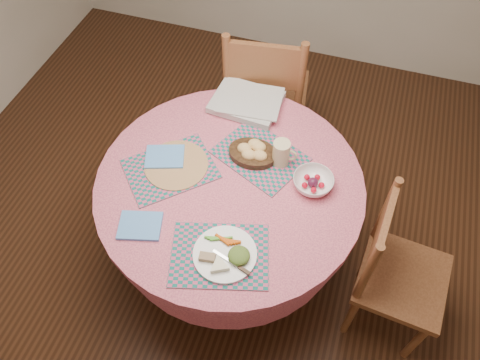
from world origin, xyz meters
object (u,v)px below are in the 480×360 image
(dining_table, at_px, (230,205))
(fruit_bowl, at_px, (313,182))
(dinner_plate, at_px, (226,255))
(latte_mug, at_px, (282,153))
(wicker_trivet, at_px, (176,165))
(bread_bowl, at_px, (253,152))
(chair_right, at_px, (394,271))
(chair_back, at_px, (265,94))

(dining_table, xyz_separation_m, fruit_bowl, (0.37, 0.09, 0.22))
(dinner_plate, bearing_deg, latte_mug, 81.26)
(dining_table, height_order, wicker_trivet, wicker_trivet)
(dining_table, xyz_separation_m, bread_bowl, (0.06, 0.17, 0.23))
(dining_table, bearing_deg, dinner_plate, -73.45)
(chair_right, xyz_separation_m, chair_back, (-0.88, 0.88, 0.07))
(dinner_plate, bearing_deg, fruit_bowl, 60.95)
(dinner_plate, bearing_deg, wicker_trivet, 134.80)
(chair_right, distance_m, fruit_bowl, 0.57)
(chair_right, bearing_deg, dining_table, 91.09)
(dining_table, distance_m, latte_mug, 0.37)
(wicker_trivet, bearing_deg, fruit_bowl, 7.36)
(wicker_trivet, bearing_deg, dining_table, -1.77)
(wicker_trivet, bearing_deg, dinner_plate, -45.20)
(latte_mug, bearing_deg, wicker_trivet, -159.86)
(dining_table, xyz_separation_m, latte_mug, (0.19, 0.18, 0.27))
(wicker_trivet, bearing_deg, chair_back, 75.44)
(dining_table, height_order, chair_right, chair_right)
(chair_back, distance_m, fruit_bowl, 0.87)
(chair_back, bearing_deg, fruit_bowl, 111.92)
(latte_mug, bearing_deg, dining_table, -137.66)
(dinner_plate, relative_size, bread_bowl, 1.14)
(chair_back, xyz_separation_m, latte_mug, (0.25, -0.64, 0.28))
(dinner_plate, relative_size, fruit_bowl, 1.39)
(wicker_trivet, bearing_deg, latte_mug, 20.14)
(bread_bowl, bearing_deg, dining_table, -108.83)
(dinner_plate, bearing_deg, dining_table, 106.55)
(chair_right, height_order, latte_mug, chair_right)
(latte_mug, bearing_deg, dinner_plate, -98.74)
(wicker_trivet, distance_m, fruit_bowl, 0.64)
(chair_back, relative_size, dinner_plate, 3.98)
(latte_mug, distance_m, fruit_bowl, 0.20)
(fruit_bowl, bearing_deg, bread_bowl, 165.06)
(chair_back, bearing_deg, dinner_plate, 89.76)
(dinner_plate, distance_m, bread_bowl, 0.55)
(fruit_bowl, bearing_deg, chair_back, 120.12)
(chair_right, relative_size, dinner_plate, 3.43)
(wicker_trivet, relative_size, bread_bowl, 1.30)
(chair_right, bearing_deg, dinner_plate, 118.75)
(chair_right, height_order, chair_back, chair_back)
(chair_right, relative_size, fruit_bowl, 4.79)
(chair_back, relative_size, wicker_trivet, 3.48)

